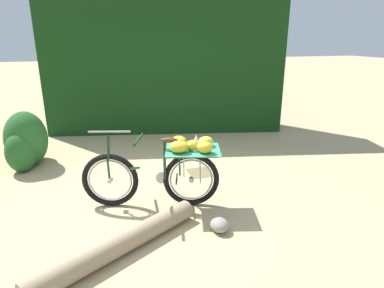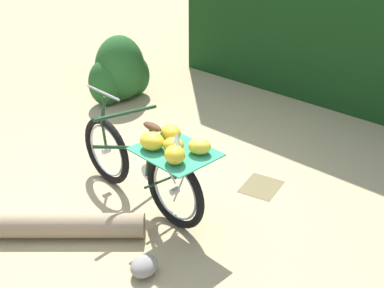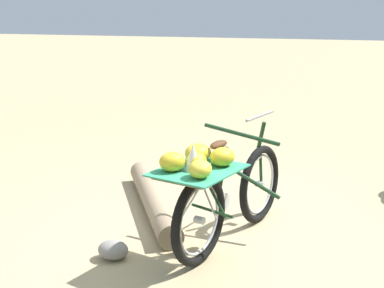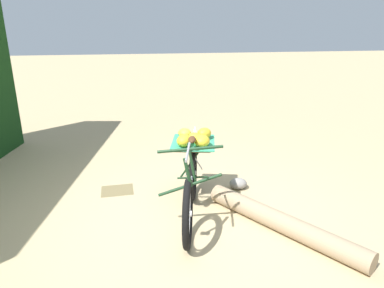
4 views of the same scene
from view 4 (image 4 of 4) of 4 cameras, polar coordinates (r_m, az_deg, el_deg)
ground_plane at (r=4.17m, az=-3.61°, el=-12.31°), size 60.00×60.00×0.00m
bicycle at (r=4.07m, az=-0.02°, el=-4.92°), size 0.89×1.79×1.03m
fallen_log at (r=4.00m, az=14.70°, el=-12.55°), size 1.19×1.80×0.22m
path_stone at (r=4.88m, az=7.75°, el=-6.58°), size 0.25×0.21×0.16m
leaf_litter_patch at (r=4.93m, az=-12.40°, el=-7.56°), size 0.44×0.36×0.01m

